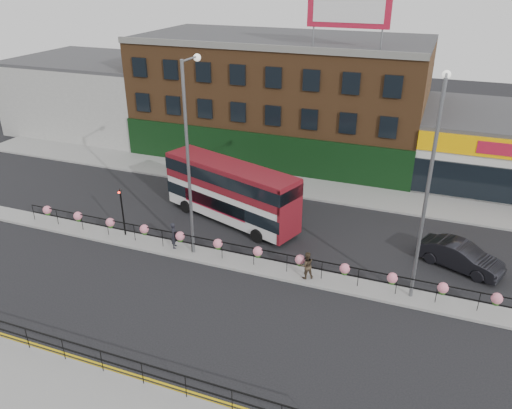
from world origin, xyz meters
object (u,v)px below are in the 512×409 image
(double_decker_bus, at_px, (231,187))
(lamp_column_west, at_px, (190,144))
(car, at_px, (460,256))
(lamp_column_east, at_px, (430,175))
(pedestrian_a, at_px, (174,235))
(pedestrian_b, at_px, (307,265))

(double_decker_bus, xyz_separation_m, lamp_column_west, (-0.40, -4.55, 4.39))
(car, xyz_separation_m, lamp_column_east, (-2.32, -3.72, 6.10))
(double_decker_bus, bearing_deg, pedestrian_a, -110.06)
(double_decker_bus, xyz_separation_m, lamp_column_east, (12.28, -4.47, 4.36))
(double_decker_bus, distance_m, pedestrian_b, 8.56)
(car, distance_m, pedestrian_a, 16.82)
(double_decker_bus, relative_size, lamp_column_east, 0.91)
(pedestrian_a, bearing_deg, double_decker_bus, -37.83)
(car, height_order, lamp_column_west, lamp_column_west)
(pedestrian_a, distance_m, pedestrian_b, 8.44)
(lamp_column_west, height_order, lamp_column_east, lamp_column_west)
(lamp_column_west, relative_size, lamp_column_east, 1.00)
(pedestrian_a, xyz_separation_m, lamp_column_east, (14.01, 0.28, 5.88))
(car, relative_size, lamp_column_west, 0.44)
(car, relative_size, pedestrian_a, 2.97)
(lamp_column_east, bearing_deg, double_decker_bus, 159.97)
(car, xyz_separation_m, pedestrian_b, (-7.90, -4.35, 0.18))
(pedestrian_b, bearing_deg, pedestrian_a, -33.50)
(double_decker_bus, bearing_deg, lamp_column_east, -20.03)
(car, height_order, pedestrian_a, pedestrian_a)
(pedestrian_a, bearing_deg, lamp_column_west, -98.88)
(pedestrian_b, xyz_separation_m, lamp_column_west, (-7.10, 0.56, 5.94))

